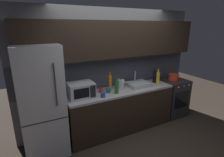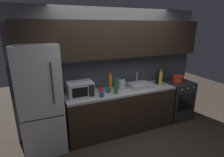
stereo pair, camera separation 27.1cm
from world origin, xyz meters
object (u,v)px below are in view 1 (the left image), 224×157
(wine_bottle_yellow, at_px, (158,78))
(cooking_pot, at_px, (174,77))
(wine_bottle_orange, at_px, (110,83))
(refrigerator, at_px, (42,102))
(microwave, at_px, (81,90))
(wine_bottle_green, at_px, (117,87))
(oven_range, at_px, (172,97))
(mug_teal, at_px, (108,90))
(mug_red, at_px, (101,90))
(wine_bottle_dark, at_px, (154,77))
(mug_blue, at_px, (103,95))
(kettle, at_px, (121,84))

(wine_bottle_yellow, distance_m, cooking_pot, 0.56)
(wine_bottle_yellow, distance_m, wine_bottle_orange, 1.13)
(refrigerator, xyz_separation_m, microwave, (0.68, 0.02, 0.09))
(microwave, bearing_deg, wine_bottle_green, -12.82)
(oven_range, xyz_separation_m, cooking_pot, (-0.02, 0.00, 0.52))
(mug_teal, bearing_deg, microwave, 176.28)
(cooking_pot, bearing_deg, oven_range, -4.05)
(refrigerator, xyz_separation_m, wine_bottle_orange, (1.31, 0.09, 0.12))
(mug_red, relative_size, mug_teal, 0.92)
(wine_bottle_dark, xyz_separation_m, mug_blue, (-1.42, -0.25, -0.10))
(wine_bottle_dark, bearing_deg, wine_bottle_orange, 179.11)
(microwave, height_order, kettle, microwave)
(wine_bottle_dark, distance_m, mug_red, 1.36)
(oven_range, height_order, mug_red, mug_red)
(wine_bottle_dark, height_order, mug_teal, wine_bottle_dark)
(oven_range, xyz_separation_m, wine_bottle_yellow, (-0.57, -0.06, 0.60))
(wine_bottle_orange, xyz_separation_m, mug_blue, (-0.28, -0.26, -0.12))
(oven_range, relative_size, mug_teal, 8.81)
(cooking_pot, bearing_deg, refrigerator, -180.00)
(wine_bottle_orange, bearing_deg, cooking_pot, -2.91)
(wine_bottle_orange, relative_size, mug_teal, 3.73)
(oven_range, height_order, mug_teal, mug_teal)
(kettle, distance_m, cooking_pot, 1.43)
(wine_bottle_orange, relative_size, mug_red, 4.05)
(wine_bottle_green, xyz_separation_m, wine_bottle_dark, (1.11, 0.20, 0.01))
(refrigerator, height_order, microwave, refrigerator)
(refrigerator, bearing_deg, wine_bottle_orange, 3.73)
(oven_range, distance_m, microwave, 2.40)
(oven_range, distance_m, mug_teal, 1.85)
(wine_bottle_orange, relative_size, mug_blue, 4.41)
(mug_red, xyz_separation_m, cooking_pot, (1.89, -0.05, 0.02))
(wine_bottle_green, relative_size, mug_blue, 3.61)
(mug_red, relative_size, cooking_pot, 0.39)
(mug_blue, height_order, mug_teal, mug_teal)
(oven_range, bearing_deg, wine_bottle_green, -175.54)
(wine_bottle_yellow, distance_m, mug_red, 1.35)
(kettle, height_order, mug_blue, kettle)
(wine_bottle_yellow, distance_m, mug_teal, 1.22)
(refrigerator, bearing_deg, mug_red, 2.51)
(wine_bottle_green, xyz_separation_m, wine_bottle_orange, (-0.03, 0.22, 0.03))
(wine_bottle_yellow, relative_size, mug_teal, 3.44)
(kettle, height_order, cooking_pot, kettle)
(refrigerator, distance_m, cooking_pot, 2.98)
(wine_bottle_green, height_order, mug_teal, wine_bottle_green)
(microwave, relative_size, wine_bottle_orange, 1.21)
(wine_bottle_dark, bearing_deg, refrigerator, -178.42)
(oven_range, bearing_deg, wine_bottle_yellow, -173.92)
(mug_red, bearing_deg, cooking_pot, -1.45)
(refrigerator, xyz_separation_m, mug_blue, (1.03, -0.18, 0.00))
(kettle, distance_m, mug_red, 0.47)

